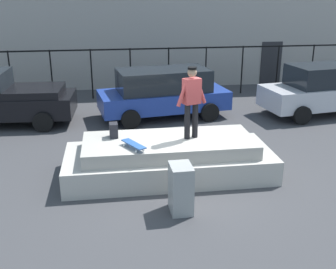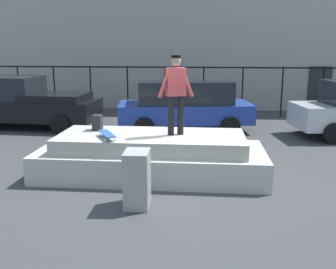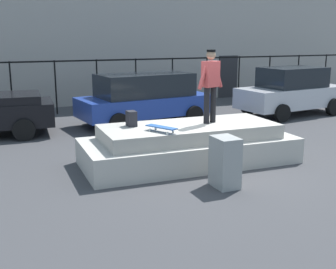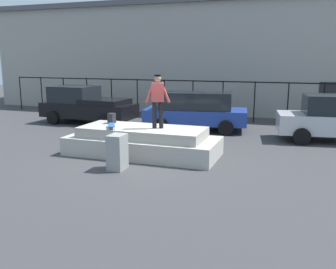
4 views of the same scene
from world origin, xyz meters
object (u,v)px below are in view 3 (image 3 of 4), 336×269
(skateboarder, at_px, (210,81))
(utility_box, at_px, (225,162))
(car_silver_sedan_far, at_px, (292,91))
(car_blue_hatchback_mid, at_px, (145,97))
(backpack, at_px, (131,119))
(skateboard, at_px, (162,127))

(skateboarder, bearing_deg, utility_box, -107.16)
(car_silver_sedan_far, relative_size, utility_box, 4.33)
(utility_box, bearing_deg, car_silver_sedan_far, 43.11)
(skateboarder, height_order, car_blue_hatchback_mid, skateboarder)
(skateboarder, relative_size, car_blue_hatchback_mid, 0.37)
(skateboarder, bearing_deg, car_blue_hatchback_mid, 90.41)
(backpack, relative_size, car_silver_sedan_far, 0.08)
(car_silver_sedan_far, bearing_deg, utility_box, -135.26)
(skateboard, bearing_deg, utility_box, -56.60)
(car_blue_hatchback_mid, bearing_deg, skateboarder, -89.59)
(backpack, relative_size, car_blue_hatchback_mid, 0.08)
(car_blue_hatchback_mid, bearing_deg, utility_box, -94.56)
(car_blue_hatchback_mid, height_order, utility_box, car_blue_hatchback_mid)
(car_silver_sedan_far, distance_m, utility_box, 8.78)
(skateboard, relative_size, car_silver_sedan_far, 0.17)
(backpack, height_order, car_silver_sedan_far, car_silver_sedan_far)
(backpack, distance_m, car_blue_hatchback_mid, 4.84)
(skateboarder, distance_m, car_blue_hatchback_mid, 4.91)
(car_blue_hatchback_mid, relative_size, car_silver_sedan_far, 1.06)
(skateboard, bearing_deg, car_silver_sedan_far, 34.39)
(skateboarder, xyz_separation_m, car_silver_sedan_far, (5.66, 4.35, -1.03))
(car_silver_sedan_far, bearing_deg, skateboard, -145.61)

